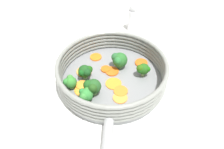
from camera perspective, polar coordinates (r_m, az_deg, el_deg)
name	(u,v)px	position (r m, az deg, el deg)	size (l,w,h in m)	color
ground_plane	(112,82)	(0.65, 0.00, -2.00)	(4.00, 4.00, 0.00)	white
skillet	(112,80)	(0.64, 0.00, -1.49)	(0.30, 0.30, 0.02)	gray
skillet_rim_wall	(112,70)	(0.61, 0.00, 1.09)	(0.31, 0.31, 0.06)	gray
skillet_rivet_left	(92,116)	(0.55, -5.22, -10.70)	(0.01, 0.01, 0.01)	gray
skillet_rivet_right	(127,117)	(0.54, 3.86, -11.07)	(0.01, 0.01, 0.01)	slate
carrot_slice_0	(112,71)	(0.65, 0.00, 0.84)	(0.04, 0.04, 0.00)	orange
carrot_slice_1	(113,84)	(0.62, 0.39, -2.38)	(0.05, 0.05, 0.00)	orange
carrot_slice_2	(120,98)	(0.58, 2.15, -6.10)	(0.04, 0.04, 0.00)	orange
carrot_slice_3	(83,90)	(0.61, -7.55, -4.01)	(0.05, 0.05, 0.00)	orange
carrot_slice_4	(84,72)	(0.66, -7.30, 0.78)	(0.05, 0.05, 0.00)	orange
carrot_slice_5	(106,69)	(0.66, -1.66, 1.40)	(0.03, 0.03, 0.01)	orange
carrot_slice_6	(121,91)	(0.60, 2.28, -4.35)	(0.04, 0.04, 0.00)	orange
carrot_slice_7	(96,57)	(0.70, -4.26, 4.56)	(0.04, 0.04, 0.00)	orange
carrot_slice_8	(141,63)	(0.69, 7.66, 3.03)	(0.04, 0.04, 0.00)	orange
carrot_slice_9	(82,85)	(0.62, -7.90, -2.78)	(0.03, 0.03, 0.01)	orange
broccoli_floret_0	(143,69)	(0.63, 8.06, 1.42)	(0.04, 0.04, 0.04)	#8CA35D
broccoli_floret_1	(86,95)	(0.56, -6.84, -5.21)	(0.04, 0.05, 0.04)	olive
broccoli_floret_2	(119,60)	(0.65, 1.97, 3.82)	(0.05, 0.05, 0.05)	#82B663
broccoli_floret_3	(70,82)	(0.60, -10.88, -1.90)	(0.04, 0.03, 0.04)	#7DA961
broccoli_floret_4	(85,72)	(0.62, -7.00, 0.77)	(0.04, 0.04, 0.04)	#698753
broccoli_floret_5	(93,87)	(0.57, -5.08, -3.16)	(0.04, 0.04, 0.05)	#67884B
salt_shaker	(133,17)	(0.84, 5.54, 14.66)	(0.04, 0.04, 0.11)	white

